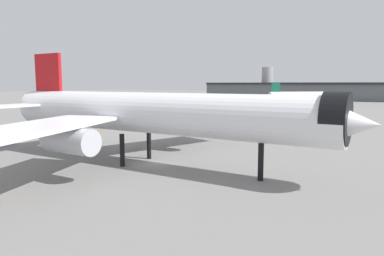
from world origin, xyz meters
The scene contains 5 objects.
ground centered at (0.00, 0.00, 0.00)m, with size 900.00×900.00×0.00m, color slate.
airliner_near_gate centered at (-0.83, -0.32, 6.79)m, with size 54.69×50.05×15.42m.
airliner_far_taxiway centered at (-18.72, 142.01, 4.84)m, with size 33.24×33.74×10.99m.
terminal_building centered at (-4.72, 207.86, 5.92)m, with size 198.79×41.08×22.06m.
traffic_cone_near_nose centered at (-27.13, 16.13, 0.30)m, with size 0.49×0.49×0.61m, color #F2600C.
Camera 1 is at (29.19, -36.91, 10.72)m, focal length 33.44 mm.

